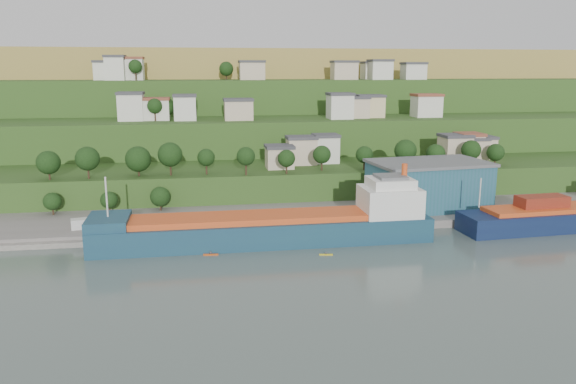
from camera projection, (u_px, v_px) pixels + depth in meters
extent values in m
plane|color=#465551|center=(318.00, 254.00, 121.41)|extent=(500.00, 500.00, 0.00)
cube|color=slate|center=(368.00, 217.00, 151.50)|extent=(220.00, 26.00, 4.00)
cube|color=slate|center=(74.00, 237.00, 134.13)|extent=(40.00, 18.00, 2.40)
cube|color=#284719|center=(280.00, 197.00, 175.42)|extent=(260.00, 32.00, 20.00)
cube|color=#284719|center=(268.00, 179.00, 204.35)|extent=(280.00, 32.00, 44.00)
cube|color=#284719|center=(259.00, 166.00, 233.29)|extent=(300.00, 32.00, 70.00)
cube|color=olive|center=(245.00, 143.00, 304.66)|extent=(360.00, 120.00, 96.00)
cube|color=beige|center=(279.00, 158.00, 168.95)|extent=(7.95, 7.80, 6.04)
cube|color=#3F3F44|center=(279.00, 147.00, 168.21)|extent=(8.55, 8.40, 0.90)
cube|color=beige|center=(301.00, 152.00, 175.47)|extent=(8.85, 7.06, 7.96)
cube|color=#3F3F44|center=(301.00, 137.00, 174.52)|extent=(9.45, 7.66, 0.90)
cube|color=silver|center=(326.00, 150.00, 178.70)|extent=(7.51, 7.22, 8.19)
cube|color=#3F3F44|center=(326.00, 135.00, 177.73)|extent=(8.11, 7.82, 0.90)
cube|color=beige|center=(455.00, 150.00, 177.00)|extent=(8.51, 8.07, 8.36)
cube|color=#3F3F44|center=(456.00, 136.00, 176.01)|extent=(9.11, 8.67, 0.90)
cube|color=beige|center=(469.00, 149.00, 179.54)|extent=(7.20, 7.78, 8.51)
cube|color=brown|center=(470.00, 134.00, 178.53)|extent=(7.80, 8.38, 0.90)
cube|color=beige|center=(464.00, 151.00, 184.08)|extent=(9.40, 7.85, 6.09)
cube|color=#3F3F44|center=(465.00, 140.00, 183.33)|extent=(10.00, 8.45, 0.90)
cube|color=beige|center=(472.00, 151.00, 179.84)|extent=(7.33, 8.84, 7.22)
cube|color=#3F3F44|center=(473.00, 138.00, 178.98)|extent=(7.93, 9.44, 0.90)
cube|color=beige|center=(477.00, 148.00, 187.67)|extent=(9.83, 8.45, 6.59)
cube|color=#3F3F44|center=(478.00, 137.00, 186.87)|extent=(10.43, 9.05, 0.90)
cube|color=silver|center=(131.00, 108.00, 191.25)|extent=(8.32, 8.66, 8.80)
cube|color=#3F3F44|center=(130.00, 93.00, 190.21)|extent=(8.92, 9.26, 0.90)
cube|color=beige|center=(147.00, 110.00, 197.07)|extent=(7.41, 7.84, 6.40)
cube|color=brown|center=(147.00, 99.00, 196.29)|extent=(8.01, 8.44, 0.90)
cube|color=silver|center=(155.00, 110.00, 192.73)|extent=(9.93, 7.07, 6.83)
cube|color=brown|center=(154.00, 99.00, 191.90)|extent=(10.53, 7.67, 0.90)
cube|color=silver|center=(185.00, 109.00, 192.54)|extent=(7.42, 8.19, 7.96)
cube|color=#3F3F44|center=(185.00, 95.00, 191.60)|extent=(8.02, 8.79, 0.90)
cube|color=beige|center=(238.00, 110.00, 193.80)|extent=(9.61, 8.40, 6.49)
cube|color=#3F3F44|center=(238.00, 100.00, 193.01)|extent=(10.21, 9.00, 0.90)
cube|color=silver|center=(340.00, 107.00, 198.30)|extent=(8.16, 8.44, 8.23)
cube|color=#3F3F44|center=(340.00, 94.00, 197.32)|extent=(8.76, 9.04, 0.90)
cube|color=silver|center=(347.00, 107.00, 208.44)|extent=(7.16, 8.96, 7.25)
cube|color=#3F3F44|center=(347.00, 95.00, 207.57)|extent=(7.76, 9.56, 0.90)
cube|color=beige|center=(354.00, 108.00, 202.20)|extent=(9.18, 8.54, 6.85)
cube|color=#3F3F44|center=(355.00, 97.00, 201.37)|extent=(9.78, 9.14, 0.90)
cube|color=beige|center=(369.00, 107.00, 204.13)|extent=(9.53, 7.97, 7.30)
cube|color=#3F3F44|center=(370.00, 96.00, 203.25)|extent=(10.13, 8.57, 0.90)
cube|color=silver|center=(426.00, 107.00, 205.89)|extent=(9.57, 7.90, 7.55)
cube|color=brown|center=(427.00, 95.00, 204.98)|extent=(10.17, 8.50, 0.90)
cube|color=silver|center=(106.00, 71.00, 218.99)|extent=(8.44, 8.57, 6.67)
cube|color=#3F3F44|center=(105.00, 62.00, 218.18)|extent=(9.04, 9.17, 0.90)
cube|color=silver|center=(115.00, 69.00, 214.46)|extent=(7.21, 8.27, 8.57)
cube|color=#3F3F44|center=(115.00, 56.00, 213.45)|extent=(7.81, 8.87, 0.90)
cube|color=silver|center=(131.00, 70.00, 218.55)|extent=(9.49, 8.25, 8.02)
cube|color=brown|center=(130.00, 58.00, 217.59)|extent=(10.09, 8.85, 0.90)
cube|color=beige|center=(252.00, 71.00, 225.40)|extent=(9.93, 7.98, 6.77)
cube|color=#3F3F44|center=(252.00, 61.00, 224.58)|extent=(10.53, 8.58, 0.90)
cube|color=beige|center=(344.00, 71.00, 229.71)|extent=(9.90, 7.79, 6.79)
cube|color=#3F3F44|center=(344.00, 62.00, 228.89)|extent=(10.50, 8.39, 0.90)
cube|color=silver|center=(374.00, 71.00, 237.29)|extent=(9.58, 8.49, 6.53)
cube|color=#3F3F44|center=(374.00, 62.00, 236.49)|extent=(10.18, 9.09, 0.90)
cube|color=silver|center=(380.00, 71.00, 229.31)|extent=(8.59, 8.34, 7.22)
cube|color=#3F3F44|center=(380.00, 60.00, 228.44)|extent=(9.19, 8.94, 0.90)
cube|color=silver|center=(413.00, 72.00, 232.51)|extent=(9.01, 7.32, 6.15)
cube|color=#3F3F44|center=(414.00, 63.00, 231.76)|extent=(9.61, 7.92, 0.90)
cylinder|color=#382619|center=(49.00, 174.00, 151.08)|extent=(0.50, 0.50, 2.98)
sphere|color=black|center=(48.00, 163.00, 150.39)|extent=(6.32, 6.32, 6.32)
cylinder|color=#382619|center=(88.00, 172.00, 152.42)|extent=(0.50, 0.50, 3.75)
sphere|color=black|center=(87.00, 159.00, 151.63)|extent=(6.52, 6.52, 6.52)
cylinder|color=#382619|center=(139.00, 171.00, 156.29)|extent=(0.50, 0.50, 2.86)
sphere|color=black|center=(138.00, 159.00, 155.56)|extent=(7.12, 7.12, 7.12)
cylinder|color=#382619|center=(171.00, 168.00, 157.18)|extent=(0.50, 0.50, 4.05)
sphere|color=black|center=(170.00, 155.00, 156.34)|extent=(6.82, 6.82, 6.82)
cylinder|color=#382619|center=(206.00, 168.00, 158.85)|extent=(0.50, 0.50, 3.48)
sphere|color=black|center=(206.00, 157.00, 158.18)|extent=(4.93, 4.93, 4.93)
cylinder|color=#382619|center=(246.00, 168.00, 157.59)|extent=(0.50, 0.50, 3.95)
sphere|color=black|center=(246.00, 156.00, 156.86)|extent=(5.21, 5.21, 5.21)
cylinder|color=#382619|center=(287.00, 168.00, 159.58)|extent=(0.50, 0.50, 3.12)
sphere|color=black|center=(287.00, 158.00, 158.95)|extent=(4.96, 4.96, 4.96)
cylinder|color=#382619|center=(322.00, 165.00, 164.91)|extent=(0.50, 0.50, 3.27)
sphere|color=black|center=(322.00, 155.00, 164.25)|extent=(5.31, 5.31, 5.31)
cylinder|color=#382619|center=(364.00, 165.00, 166.05)|extent=(0.50, 0.50, 3.13)
sphere|color=black|center=(364.00, 155.00, 165.42)|extent=(5.08, 5.08, 5.08)
cylinder|color=#382619|center=(405.00, 163.00, 166.90)|extent=(0.50, 0.50, 3.80)
sphere|color=black|center=(405.00, 151.00, 166.10)|extent=(6.59, 6.59, 6.59)
cylinder|color=#382619|center=(435.00, 164.00, 167.19)|extent=(0.50, 0.50, 3.14)
sphere|color=black|center=(436.00, 154.00, 166.53)|extent=(5.65, 5.65, 5.65)
cylinder|color=#382619|center=(470.00, 162.00, 169.40)|extent=(0.50, 0.50, 3.83)
sphere|color=black|center=(471.00, 150.00, 168.64)|extent=(5.89, 5.89, 5.89)
cylinder|color=#382619|center=(495.00, 162.00, 172.74)|extent=(0.50, 0.50, 2.71)
sphere|color=black|center=(496.00, 152.00, 172.13)|extent=(5.36, 5.36, 5.36)
cylinder|color=#382619|center=(136.00, 75.00, 213.32)|extent=(0.50, 0.50, 3.85)
sphere|color=black|center=(135.00, 66.00, 212.61)|extent=(5.10, 5.10, 5.10)
cylinder|color=#382619|center=(112.00, 76.00, 222.97)|extent=(0.50, 0.50, 3.22)
sphere|color=black|center=(112.00, 68.00, 222.29)|extent=(5.61, 5.61, 5.61)
cylinder|color=#382619|center=(226.00, 76.00, 227.79)|extent=(0.50, 0.50, 2.77)
sphere|color=black|center=(226.00, 69.00, 227.15)|extent=(5.75, 5.75, 5.75)
cylinder|color=#382619|center=(167.00, 116.00, 193.27)|extent=(0.50, 0.50, 2.94)
sphere|color=black|center=(166.00, 107.00, 192.60)|extent=(6.00, 6.00, 6.00)
cylinder|color=#382619|center=(155.00, 116.00, 189.31)|extent=(0.50, 0.50, 3.70)
sphere|color=black|center=(155.00, 106.00, 188.62)|extent=(5.05, 5.05, 5.05)
cube|color=#14334D|center=(264.00, 236.00, 128.90)|extent=(77.42, 12.63, 7.73)
cube|color=#D04A1B|center=(254.00, 217.00, 127.59)|extent=(57.52, 10.29, 1.33)
cube|color=#14334D|center=(108.00, 222.00, 122.54)|extent=(8.91, 12.21, 2.21)
cube|color=silver|center=(390.00, 201.00, 131.97)|extent=(13.33, 11.13, 6.63)
cube|color=silver|center=(390.00, 183.00, 131.02)|extent=(10.00, 8.90, 2.21)
cube|color=#595B5E|center=(391.00, 177.00, 130.71)|extent=(6.67, 6.67, 0.66)
cylinder|color=#D04A1B|center=(404.00, 171.00, 130.94)|extent=(1.33, 1.33, 3.31)
cylinder|color=silver|center=(107.00, 197.00, 121.36)|extent=(0.40, 0.40, 8.84)
cube|color=silver|center=(125.00, 232.00, 123.57)|extent=(15.54, 12.58, 0.28)
cube|color=#D04A1B|center=(572.00, 207.00, 140.69)|extent=(46.22, 11.15, 1.04)
cylinder|color=silver|center=(480.00, 193.00, 135.85)|extent=(0.35, 0.35, 7.29)
cube|color=maroon|center=(542.00, 201.00, 139.01)|extent=(12.77, 5.91, 2.71)
cube|color=#215563|center=(428.00, 186.00, 153.30)|extent=(31.79, 21.17, 12.00)
cube|color=#595B5E|center=(429.00, 163.00, 151.93)|extent=(32.89, 22.28, 0.80)
cube|color=silver|center=(86.00, 225.00, 134.22)|extent=(7.19, 4.25, 3.14)
cube|color=silver|center=(105.00, 231.00, 133.28)|extent=(3.78, 2.15, 0.71)
cube|color=#CE4C12|center=(211.00, 255.00, 120.87)|extent=(3.28, 0.88, 0.24)
sphere|color=#3F3F44|center=(211.00, 253.00, 120.78)|extent=(0.57, 0.57, 0.57)
cube|color=gold|center=(326.00, 255.00, 120.88)|extent=(2.96, 1.00, 0.22)
sphere|color=#3F3F44|center=(326.00, 253.00, 120.81)|extent=(0.51, 0.51, 0.51)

